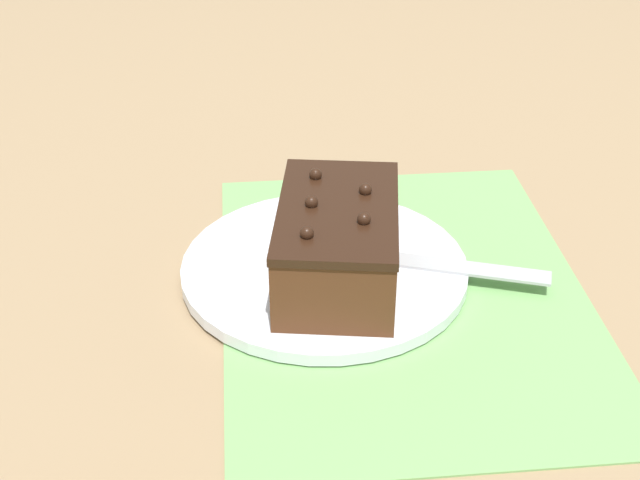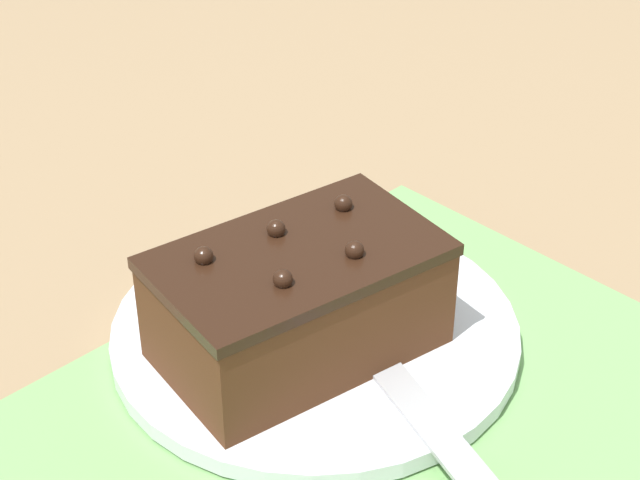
# 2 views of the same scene
# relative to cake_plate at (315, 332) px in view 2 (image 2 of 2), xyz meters

# --- Properties ---
(ground_plane) EXTENTS (3.00, 3.00, 0.00)m
(ground_plane) POSITION_rel_cake_plate_xyz_m (-0.03, -0.07, -0.01)
(ground_plane) COLOR #9E7F5B
(placemat_woven) EXTENTS (0.46, 0.34, 0.00)m
(placemat_woven) POSITION_rel_cake_plate_xyz_m (-0.03, -0.07, -0.01)
(placemat_woven) COLOR #7AB266
(placemat_woven) RESTS_ON ground_plane
(cake_plate) EXTENTS (0.28, 0.28, 0.01)m
(cake_plate) POSITION_rel_cake_plate_xyz_m (0.00, 0.00, 0.00)
(cake_plate) COLOR white
(cake_plate) RESTS_ON placemat_woven
(chocolate_cake) EXTENTS (0.19, 0.14, 0.09)m
(chocolate_cake) POSITION_rel_cake_plate_xyz_m (-0.02, -0.01, 0.04)
(chocolate_cake) COLOR #512D19
(chocolate_cake) RESTS_ON cake_plate
(serving_knife) EXTENTS (0.10, 0.23, 0.01)m
(serving_knife) POSITION_rel_cake_plate_xyz_m (0.00, -0.06, 0.01)
(serving_knife) COLOR black
(serving_knife) RESTS_ON cake_plate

